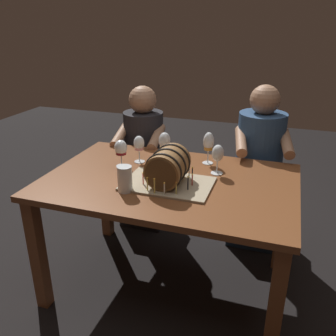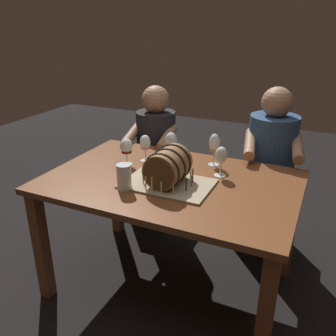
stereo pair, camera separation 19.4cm
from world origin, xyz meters
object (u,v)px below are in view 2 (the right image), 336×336
object	(u,v)px
dining_table	(171,195)
barrel_cake	(168,169)
wine_glass_white	(171,142)
wine_glass_empty	(221,156)
person_seated_left	(156,164)
wine_glass_rose	(145,144)
wine_glass_amber	(214,145)
beer_pint	(124,177)
person_seated_right	(268,179)
wine_glass_red	(126,147)

from	to	relation	value
dining_table	barrel_cake	size ratio (longest dim) A/B	2.95
wine_glass_white	wine_glass_empty	bearing A→B (deg)	-17.61
barrel_cake	person_seated_left	size ratio (longest dim) A/B	0.42
wine_glass_rose	person_seated_left	bearing A→B (deg)	109.54
wine_glass_amber	barrel_cake	bearing A→B (deg)	-109.71
wine_glass_white	person_seated_left	world-z (taller)	person_seated_left
wine_glass_amber	beer_pint	distance (m)	0.62
wine_glass_white	person_seated_left	xyz separation A→B (m)	(-0.32, 0.41, -0.36)
barrel_cake	wine_glass_empty	world-z (taller)	barrel_cake
wine_glass_white	person_seated_right	bearing A→B (deg)	35.83
wine_glass_white	barrel_cake	bearing A→B (deg)	-68.10
barrel_cake	wine_glass_red	world-z (taller)	barrel_cake
person_seated_left	beer_pint	bearing A→B (deg)	-73.58
dining_table	person_seated_left	world-z (taller)	person_seated_left
dining_table	beer_pint	world-z (taller)	beer_pint
wine_glass_amber	wine_glass_empty	size ratio (longest dim) A/B	1.14
wine_glass_amber	person_seated_right	size ratio (longest dim) A/B	0.17
beer_pint	person_seated_right	bearing A→B (deg)	56.00
dining_table	beer_pint	xyz separation A→B (m)	(-0.17, -0.22, 0.17)
wine_glass_amber	wine_glass_red	world-z (taller)	wine_glass_amber
wine_glass_rose	wine_glass_red	world-z (taller)	wine_glass_rose
barrel_cake	wine_glass_amber	world-z (taller)	barrel_cake
barrel_cake	person_seated_left	xyz separation A→B (m)	(-0.46, 0.77, -0.33)
wine_glass_white	wine_glass_red	size ratio (longest dim) A/B	1.08
dining_table	beer_pint	distance (m)	0.33
person_seated_right	person_seated_left	bearing A→B (deg)	-179.97
person_seated_left	wine_glass_amber	bearing A→B (deg)	-32.83
wine_glass_red	person_seated_left	bearing A→B (deg)	99.53
wine_glass_amber	person_seated_right	bearing A→B (deg)	53.09
wine_glass_white	beer_pint	bearing A→B (deg)	-95.34
wine_glass_amber	wine_glass_red	bearing A→B (deg)	-156.02
wine_glass_white	dining_table	bearing A→B (deg)	-65.81
wine_glass_white	person_seated_left	bearing A→B (deg)	127.59
barrel_cake	wine_glass_white	distance (m)	0.38
wine_glass_white	wine_glass_amber	world-z (taller)	wine_glass_amber
dining_table	wine_glass_rose	distance (m)	0.39
wine_glass_red	barrel_cake	bearing A→B (deg)	-24.37
barrel_cake	wine_glass_rose	world-z (taller)	barrel_cake
wine_glass_empty	person_seated_right	xyz separation A→B (m)	(0.20, 0.53, -0.32)
barrel_cake	wine_glass_amber	size ratio (longest dim) A/B	2.37
wine_glass_amber	person_seated_right	xyz separation A→B (m)	(0.29, 0.38, -0.33)
dining_table	wine_glass_empty	distance (m)	0.37
wine_glass_white	wine_glass_amber	bearing A→B (deg)	5.31
dining_table	wine_glass_white	bearing A→B (deg)	114.19
wine_glass_rose	barrel_cake	bearing A→B (deg)	-43.27
beer_pint	wine_glass_white	bearing A→B (deg)	84.66
beer_pint	person_seated_left	distance (m)	1.00
dining_table	person_seated_right	distance (m)	0.83
wine_glass_amber	dining_table	bearing A→B (deg)	-116.67
wine_glass_red	wine_glass_empty	distance (m)	0.59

